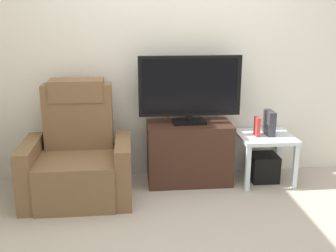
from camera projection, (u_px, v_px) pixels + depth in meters
ground_plane at (188, 223)px, 3.41m from camera, size 6.40×6.40×0.00m
wall_back at (174, 52)px, 4.14m from camera, size 6.40×0.06×2.60m
tv_stand at (189, 153)px, 4.15m from camera, size 0.84×0.43×0.62m
television at (190, 88)px, 3.99m from camera, size 1.01×0.20×0.67m
recliner_armchair at (78, 159)px, 3.81m from camera, size 0.98×0.78×1.08m
side_table at (265, 142)px, 4.16m from camera, size 0.54×0.54×0.49m
subwoofer_box at (263, 167)px, 4.24m from camera, size 0.28×0.28×0.28m
book_upright at (257, 127)px, 4.09m from camera, size 0.03×0.12×0.19m
game_console at (269, 123)px, 4.12m from camera, size 0.07×0.20×0.25m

